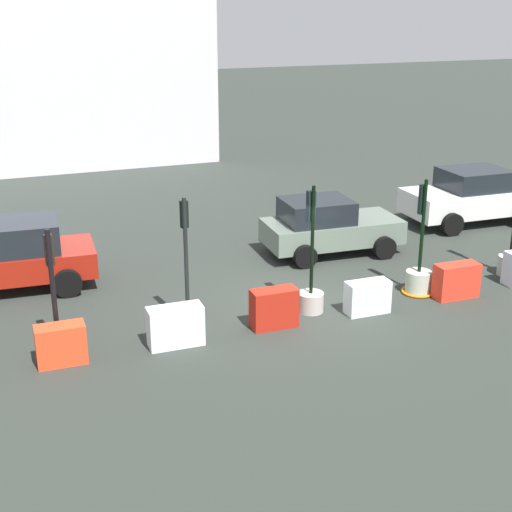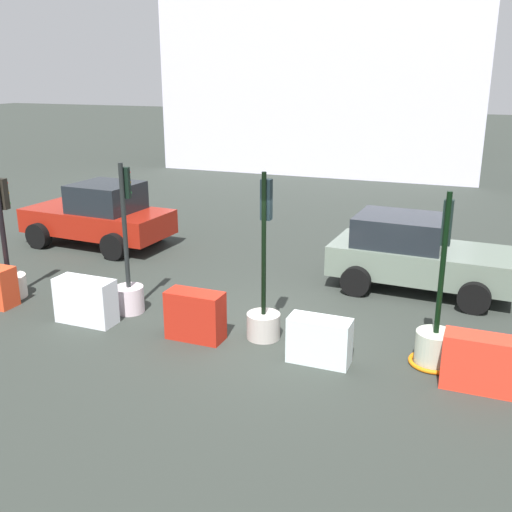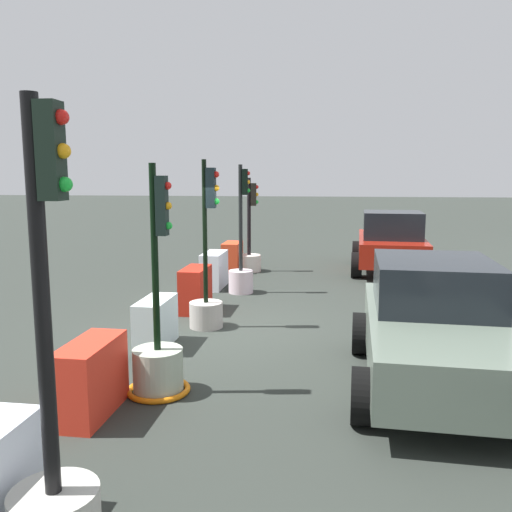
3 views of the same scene
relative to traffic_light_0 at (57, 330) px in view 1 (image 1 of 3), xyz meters
name	(u,v)px [view 1 (image 1 of 3)]	position (x,y,z in m)	size (l,w,h in m)	color
ground_plane	(308,305)	(5.76, 0.32, -0.50)	(120.00, 120.00, 0.00)	#2B312C
traffic_light_0	(57,330)	(0.00, 0.00, 0.00)	(0.67, 0.67, 2.64)	silver
traffic_light_1	(188,304)	(2.79, 0.19, 0.05)	(0.57, 0.57, 2.95)	beige
traffic_light_2	(311,287)	(5.67, 0.01, 0.10)	(0.60, 0.60, 2.98)	#B1A9A1
traffic_light_3	(419,276)	(8.60, 0.04, -0.07)	(0.80, 0.80, 2.85)	#AAB6A0
traffic_light_4	(511,252)	(11.52, 0.22, 0.13)	(0.63, 0.63, 3.22)	#B5B4A9
construction_barrier_0	(61,345)	(0.00, -0.49, -0.09)	(0.97, 0.48, 0.82)	#E64220
construction_barrier_1	(176,326)	(2.31, -0.55, -0.07)	(1.15, 0.49, 0.86)	silver
construction_barrier_2	(274,308)	(4.56, -0.46, -0.06)	(1.03, 0.47, 0.88)	#AD2013
construction_barrier_3	(368,297)	(6.84, -0.55, -0.12)	(1.03, 0.45, 0.77)	silver
construction_barrier_4	(456,281)	(9.28, -0.53, -0.08)	(1.09, 0.48, 0.85)	red
car_grey_saloon	(328,226)	(7.87, 3.52, 0.29)	(3.91, 2.27, 1.59)	slate
car_red_compact	(16,257)	(-0.48, 3.98, 0.32)	(4.08, 2.36, 1.71)	maroon
car_white_van	(471,196)	(13.51, 4.55, 0.37)	(4.29, 2.40, 1.74)	silver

